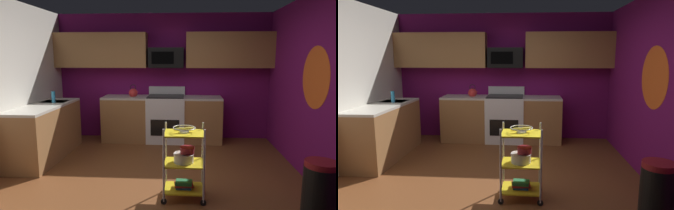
# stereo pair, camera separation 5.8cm
# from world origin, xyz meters

# --- Properties ---
(floor) EXTENTS (4.40, 4.80, 0.04)m
(floor) POSITION_xyz_m (0.00, 0.00, -0.02)
(floor) COLOR brown
(floor) RESTS_ON ground
(wall_back) EXTENTS (4.52, 0.06, 2.60)m
(wall_back) POSITION_xyz_m (0.00, 2.43, 1.30)
(wall_back) COLOR #6B1156
(wall_back) RESTS_ON ground
(wall_right) EXTENTS (0.06, 4.80, 2.60)m
(wall_right) POSITION_xyz_m (2.23, 0.00, 1.30)
(wall_right) COLOR #6B1156
(wall_right) RESTS_ON ground
(wall_flower_decal) EXTENTS (0.00, 0.84, 0.84)m
(wall_flower_decal) POSITION_xyz_m (2.20, 0.21, 1.45)
(wall_flower_decal) COLOR #E5591E
(counter_run) EXTENTS (3.40, 2.33, 0.92)m
(counter_run) POSITION_xyz_m (-0.81, 1.61, 0.46)
(counter_run) COLOR #9E6B3D
(counter_run) RESTS_ON ground
(oven_range) EXTENTS (0.76, 0.65, 1.10)m
(oven_range) POSITION_xyz_m (0.08, 2.10, 0.48)
(oven_range) COLOR white
(oven_range) RESTS_ON ground
(upper_cabinets) EXTENTS (4.40, 0.33, 0.70)m
(upper_cabinets) POSITION_xyz_m (-0.02, 2.23, 1.85)
(upper_cabinets) COLOR #9E6B3D
(microwave) EXTENTS (0.70, 0.39, 0.40)m
(microwave) POSITION_xyz_m (0.08, 2.21, 1.70)
(microwave) COLOR black
(rolling_cart) EXTENTS (0.54, 0.39, 0.91)m
(rolling_cart) POSITION_xyz_m (0.48, -0.39, 0.45)
(rolling_cart) COLOR silver
(rolling_cart) RESTS_ON ground
(fruit_bowl) EXTENTS (0.27, 0.27, 0.07)m
(fruit_bowl) POSITION_xyz_m (0.48, -0.39, 0.88)
(fruit_bowl) COLOR silver
(fruit_bowl) RESTS_ON rolling_cart
(mixing_bowl_large) EXTENTS (0.25, 0.25, 0.11)m
(mixing_bowl_large) POSITION_xyz_m (0.47, -0.39, 0.52)
(mixing_bowl_large) COLOR silver
(mixing_bowl_large) RESTS_ON rolling_cart
(mixing_bowl_small) EXTENTS (0.18, 0.18, 0.08)m
(mixing_bowl_small) POSITION_xyz_m (0.51, -0.40, 0.62)
(mixing_bowl_small) COLOR maroon
(mixing_bowl_small) RESTS_ON rolling_cart
(book_stack) EXTENTS (0.24, 0.17, 0.09)m
(book_stack) POSITION_xyz_m (0.48, -0.39, 0.17)
(book_stack) COLOR #1E4C8C
(book_stack) RESTS_ON rolling_cart
(kettle) EXTENTS (0.21, 0.18, 0.26)m
(kettle) POSITION_xyz_m (-0.59, 2.10, 1.00)
(kettle) COLOR red
(kettle) RESTS_ON counter_run
(dish_soap_bottle) EXTENTS (0.06, 0.06, 0.20)m
(dish_soap_bottle) POSITION_xyz_m (-1.85, 1.20, 1.02)
(dish_soap_bottle) COLOR #2D8CBF
(dish_soap_bottle) RESTS_ON counter_run
(trash_can) EXTENTS (0.34, 0.42, 0.66)m
(trash_can) POSITION_xyz_m (1.90, -0.83, 0.33)
(trash_can) COLOR black
(trash_can) RESTS_ON ground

